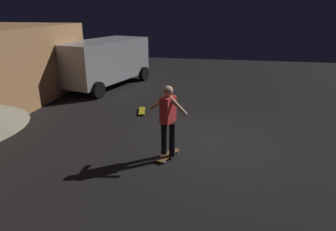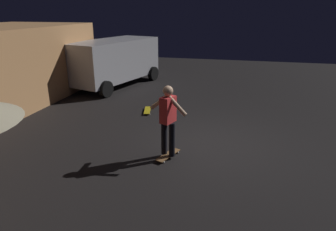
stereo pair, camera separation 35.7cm
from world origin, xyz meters
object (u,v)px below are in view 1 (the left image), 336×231
at_px(skateboard_ridden, 168,155).
at_px(skater, 168,116).
at_px(parked_van, 104,60).
at_px(skateboard_spare, 142,111).

relative_size(skateboard_ridden, skater, 0.48).
height_order(skateboard_ridden, skater, skater).
distance_m(parked_van, skater, 7.57).
height_order(skateboard_ridden, skateboard_spare, same).
height_order(skateboard_spare, skater, skater).
bearing_deg(skateboard_spare, skater, -154.18).
bearing_deg(skater, skateboard_ridden, 45.00).
bearing_deg(skateboard_ridden, skater, -135.00).
bearing_deg(skater, parked_van, 32.74).
bearing_deg(parked_van, skateboard_spare, -141.69).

